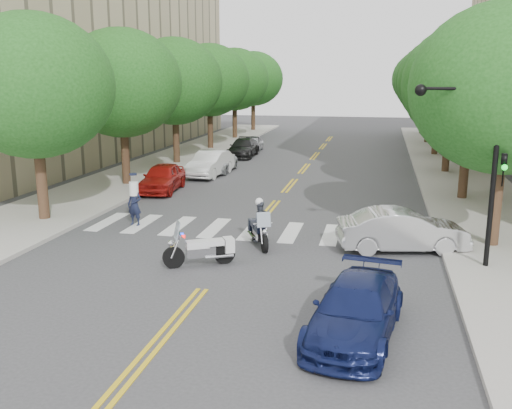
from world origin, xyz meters
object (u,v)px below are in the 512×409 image
(motorcycle_parked, at_px, (206,249))
(officer_standing, at_px, (135,205))
(convertible, at_px, (402,230))
(sedan_blue, at_px, (356,310))
(motorcycle_police, at_px, (259,224))

(motorcycle_parked, height_order, officer_standing, officer_standing)
(officer_standing, distance_m, convertible, 10.57)
(convertible, bearing_deg, sedan_blue, 157.19)
(convertible, bearing_deg, motorcycle_parked, 102.65)
(officer_standing, relative_size, convertible, 0.39)
(convertible, relative_size, sedan_blue, 0.98)
(sedan_blue, bearing_deg, officer_standing, 146.36)
(motorcycle_police, height_order, officer_standing, motorcycle_police)
(motorcycle_police, bearing_deg, convertible, 160.47)
(convertible, bearing_deg, officer_standing, 70.81)
(motorcycle_parked, bearing_deg, convertible, -93.61)
(motorcycle_parked, height_order, convertible, motorcycle_parked)
(motorcycle_parked, xyz_separation_m, convertible, (6.22, 2.95, 0.20))
(motorcycle_parked, distance_m, convertible, 6.89)
(officer_standing, xyz_separation_m, convertible, (10.50, -1.19, -0.14))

